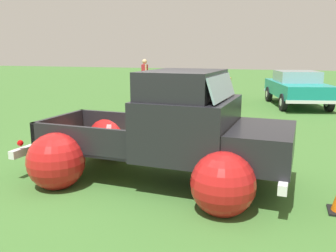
{
  "coord_description": "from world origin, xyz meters",
  "views": [
    {
      "loc": [
        2.14,
        -5.66,
        2.23
      ],
      "look_at": [
        0.0,
        0.86,
        0.79
      ],
      "focal_mm": 38.17,
      "sensor_mm": 36.0,
      "label": 1
    }
  ],
  "objects_px": {
    "vintage_pickup_truck": "(174,139)",
    "show_car_0": "(203,85)",
    "lane_cone_0": "(90,127)",
    "spectator_0": "(145,75)",
    "show_car_1": "(297,87)"
  },
  "relations": [
    {
      "from": "vintage_pickup_truck",
      "to": "show_car_0",
      "type": "bearing_deg",
      "value": 102.61
    },
    {
      "from": "lane_cone_0",
      "to": "show_car_0",
      "type": "bearing_deg",
      "value": 80.39
    },
    {
      "from": "vintage_pickup_truck",
      "to": "spectator_0",
      "type": "distance_m",
      "value": 12.37
    },
    {
      "from": "show_car_0",
      "to": "lane_cone_0",
      "type": "bearing_deg",
      "value": -9.24
    },
    {
      "from": "lane_cone_0",
      "to": "vintage_pickup_truck",
      "type": "bearing_deg",
      "value": -37.48
    },
    {
      "from": "vintage_pickup_truck",
      "to": "show_car_0",
      "type": "height_order",
      "value": "vintage_pickup_truck"
    },
    {
      "from": "show_car_0",
      "to": "show_car_1",
      "type": "bearing_deg",
      "value": 94.23
    },
    {
      "from": "spectator_0",
      "to": "show_car_0",
      "type": "bearing_deg",
      "value": 116.96
    },
    {
      "from": "show_car_0",
      "to": "lane_cone_0",
      "type": "relative_size",
      "value": 6.79
    },
    {
      "from": "spectator_0",
      "to": "show_car_1",
      "type": "bearing_deg",
      "value": 131.73
    },
    {
      "from": "vintage_pickup_truck",
      "to": "show_car_1",
      "type": "height_order",
      "value": "vintage_pickup_truck"
    },
    {
      "from": "show_car_1",
      "to": "lane_cone_0",
      "type": "height_order",
      "value": "show_car_1"
    },
    {
      "from": "show_car_0",
      "to": "show_car_1",
      "type": "height_order",
      "value": "same"
    },
    {
      "from": "vintage_pickup_truck",
      "to": "show_car_1",
      "type": "xyz_separation_m",
      "value": [
        2.21,
        10.0,
        0.02
      ]
    },
    {
      "from": "show_car_0",
      "to": "show_car_1",
      "type": "distance_m",
      "value": 3.91
    }
  ]
}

